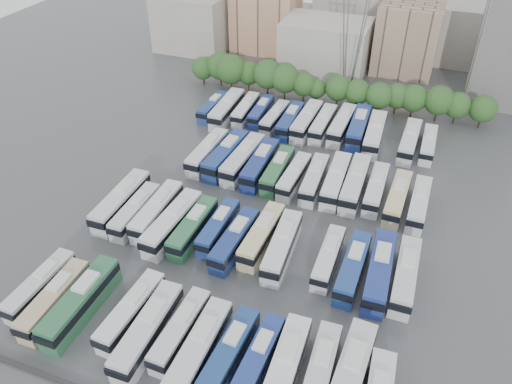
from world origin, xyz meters
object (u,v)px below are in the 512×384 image
at_px(bus_r0_s11, 320,373).
at_px(bus_r0_s12, 349,379).
at_px(bus_r1_s6, 235,240).
at_px(bus_r3_s3, 261,111).
at_px(bus_r0_s4, 132,311).
at_px(bus_r1_s13, 405,275).
at_px(bus_r3_s4, 275,118).
at_px(bus_r0_s8, 230,352).
at_px(bus_r1_s1, 136,211).
at_px(bus_r2_s9, 336,180).
at_px(bus_r1_s10, 328,257).
at_px(bus_r3_s6, 307,121).
at_px(bus_r0_s1, 55,300).
at_px(bus_r2_s6, 278,170).
at_px(bus_r1_s5, 218,227).
at_px(bus_r2_s8, 314,179).
at_px(bus_r1_s2, 157,211).
at_px(bus_r1_s8, 282,246).
at_px(bus_r2_s7, 294,176).
at_px(bus_r0_s2, 81,302).
at_px(bus_r3_s12, 410,141).
at_px(bus_r3_s2, 246,109).
at_px(bus_r3_s1, 227,109).
at_px(bus_r1_s3, 173,223).
at_px(bus_r1_s12, 379,271).
at_px(bus_r2_s4, 243,159).
at_px(bus_r0_s7, 199,350).
at_px(bus_r0_s5, 148,330).
at_px(bus_r3_s0, 213,107).
at_px(bus_r1_s0, 121,201).
at_px(bus_r0_s6, 181,330).
at_px(bus_r1_s11, 353,267).
at_px(bus_r3_s13, 428,144).
at_px(bus_r3_s7, 323,124).
at_px(bus_r1_s4, 193,227).
at_px(bus_r3_s9, 359,127).
at_px(bus_r3_s5, 290,121).
at_px(bus_r3_s10, 375,134).
at_px(electricity_pylon, 357,7).
at_px(bus_r2_s11, 376,189).
at_px(bus_r2_s3, 226,155).
at_px(bus_r1_s7, 262,235).
at_px(bus_r2_s5, 260,164).

relative_size(bus_r0_s11, bus_r0_s12, 0.86).
xyz_separation_m(bus_r1_s6, bus_r3_s3, (-10.02, 37.93, -0.18)).
xyz_separation_m(bus_r0_s4, bus_r1_s13, (30.03, 17.50, 0.12)).
height_order(bus_r0_s11, bus_r3_s4, bus_r0_s11).
bearing_deg(bus_r0_s8, bus_r1_s1, 145.15).
height_order(bus_r1_s1, bus_r2_s9, bus_r2_s9).
distance_m(bus_r1_s10, bus_r3_s6, 37.66).
relative_size(bus_r0_s1, bus_r2_s6, 0.99).
height_order(bus_r1_s5, bus_r2_s8, bus_r2_s8).
relative_size(bus_r0_s11, bus_r1_s2, 0.95).
distance_m(bus_r1_s8, bus_r2_s7, 17.48).
bearing_deg(bus_r0_s2, bus_r3_s12, 57.96).
distance_m(bus_r0_s12, bus_r3_s2, 62.81).
xyz_separation_m(bus_r0_s12, bus_r1_s10, (-6.52, 17.41, -0.42)).
bearing_deg(bus_r1_s2, bus_r3_s1, 94.55).
relative_size(bus_r1_s3, bus_r3_s12, 1.05).
relative_size(bus_r1_s12, bus_r2_s4, 1.00).
relative_size(bus_r0_s7, bus_r3_s12, 1.01).
distance_m(bus_r0_s5, bus_r3_s0, 56.80).
bearing_deg(bus_r1_s0, bus_r1_s5, -0.80).
height_order(bus_r0_s6, bus_r1_s11, bus_r1_s11).
bearing_deg(bus_r3_s13, bus_r3_s2, 178.18).
bearing_deg(bus_r0_s1, bus_r2_s8, 56.08).
bearing_deg(bus_r1_s0, bus_r3_s7, 55.97).
bearing_deg(bus_r1_s6, bus_r3_s0, 121.82).
relative_size(bus_r1_s4, bus_r3_s0, 1.11).
distance_m(bus_r1_s11, bus_r2_s9, 19.74).
bearing_deg(bus_r1_s3, bus_r1_s13, 5.39).
bearing_deg(bus_r3_s3, bus_r3_s9, -2.11).
height_order(bus_r1_s11, bus_r3_s6, bus_r3_s6).
bearing_deg(bus_r3_s4, bus_r0_s12, -61.01).
bearing_deg(bus_r3_s5, bus_r1_s5, -91.04).
xyz_separation_m(bus_r0_s7, bus_r3_s1, (-19.98, 53.97, 0.09)).
distance_m(bus_r0_s12, bus_r3_s10, 52.62).
distance_m(electricity_pylon, bus_r3_s2, 30.81).
height_order(bus_r1_s5, bus_r2_s11, bus_r2_s11).
bearing_deg(bus_r1_s5, bus_r3_s5, 90.08).
bearing_deg(bus_r1_s6, bus_r1_s12, 5.27).
distance_m(bus_r0_s7, bus_r2_s3, 40.14).
relative_size(bus_r0_s6, bus_r1_s2, 0.90).
xyz_separation_m(bus_r3_s2, bus_r3_s4, (6.70, -1.14, -0.03)).
xyz_separation_m(bus_r1_s7, bus_r2_s6, (-3.17, 16.38, -0.05)).
bearing_deg(bus_r0_s4, bus_r1_s1, 122.86).
bearing_deg(bus_r3_s5, bus_r3_s9, 7.02).
xyz_separation_m(bus_r2_s3, bus_r3_s13, (32.89, 16.95, -0.38)).
xyz_separation_m(bus_r0_s8, bus_r2_s5, (-9.85, 36.34, 0.24)).
relative_size(bus_r1_s12, bus_r2_s3, 0.99).
height_order(bus_r3_s1, bus_r3_s9, bus_r3_s9).
bearing_deg(bus_r2_s11, bus_r2_s9, -179.55).
bearing_deg(bus_r1_s12, bus_r1_s8, 177.45).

